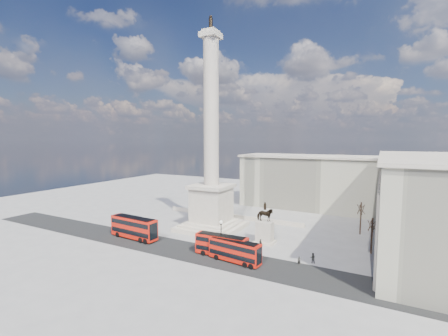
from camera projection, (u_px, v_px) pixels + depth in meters
ground at (201, 234)px, 68.52m from camera, size 180.00×180.00×0.00m
asphalt_road at (195, 252)px, 57.39m from camera, size 120.00×9.00×0.01m
nelsons_column at (211, 176)px, 71.70m from camera, size 14.00×14.00×49.85m
balustrade_wall at (232, 216)px, 82.55m from camera, size 40.00×0.60×1.10m
building_east at (434, 206)px, 55.52m from camera, size 19.00×46.00×18.60m
building_northeast at (323, 182)px, 93.64m from camera, size 51.00×17.00×16.60m
red_bus_a at (134, 227)px, 65.20m from camera, size 11.91×3.46×4.77m
red_bus_b at (222, 245)px, 55.20m from camera, size 10.09×2.63×4.07m
red_bus_c at (235, 251)px, 52.76m from camera, size 9.93×3.34×3.95m
victorian_lamp at (221, 235)px, 55.11m from camera, size 0.58×0.58×6.81m
equestrian_statue at (265, 229)px, 62.34m from camera, size 4.20×3.15×8.70m
bare_tree_near at (396, 235)px, 47.73m from camera, size 1.85×1.85×8.08m
bare_tree_mid at (372, 224)px, 56.37m from camera, size 1.91×1.91×7.24m
bare_tree_far at (361, 208)px, 67.81m from camera, size 1.92×1.92×7.86m
pedestrian_walking at (299, 261)px, 51.50m from camera, size 0.60×0.42×1.56m
pedestrian_standing at (313, 258)px, 52.45m from camera, size 1.04×0.89×1.85m
pedestrian_crossing at (260, 244)px, 59.79m from camera, size 1.09×1.00×1.78m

